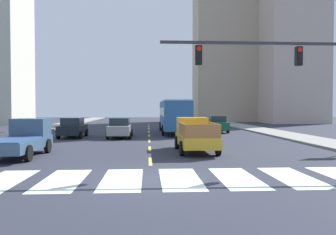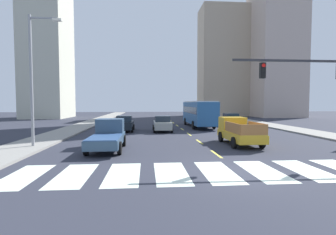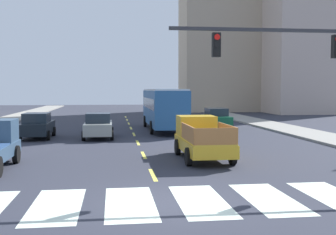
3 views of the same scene
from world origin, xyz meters
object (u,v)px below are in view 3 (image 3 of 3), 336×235
Objects in this scene: sedan_far at (98,126)px; sedan_near_left at (37,126)px; pickup_stakebed at (201,139)px; city_bus at (164,106)px; sedan_near_right at (216,118)px.

sedan_near_left is at bearing 171.86° from sedan_far.
pickup_stakebed reaches higher than sedan_far.
sedan_far is at bearing 117.03° from pickup_stakebed.
sedan_near_left is at bearing -152.10° from city_bus.
sedan_near_left is (-9.27, 9.59, -0.08)m from pickup_stakebed.
sedan_far is (-5.04, -5.07, -1.09)m from city_bus.
sedan_near_right is (9.61, 6.09, 0.00)m from sedan_far.
sedan_near_right is at bearing 14.34° from city_bus.
sedan_near_right is (4.44, 15.10, -0.08)m from pickup_stakebed.
sedan_near_right is at bearing 32.18° from sedan_far.
city_bus is 10.24m from sedan_near_left.
city_bus reaches higher than sedan_far.
city_bus is 2.45× the size of sedan_far.
pickup_stakebed is 15.74m from sedan_near_right.
sedan_near_left is at bearing 131.22° from pickup_stakebed.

